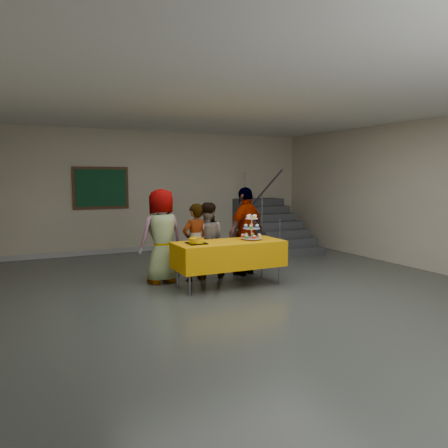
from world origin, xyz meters
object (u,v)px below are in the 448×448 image
object	(u,v)px
noticeboard	(101,188)
staircase	(269,229)
cupcake_stand	(252,230)
schoolchild_c	(207,240)
schoolchild_a	(162,236)
schoolchild_d	(246,231)
bake_table	(229,254)
schoolchild_b	(195,242)
bear_cake	(196,240)

from	to	relation	value
noticeboard	staircase	bearing A→B (deg)	-11.32
cupcake_stand	schoolchild_c	size ratio (longest dim) A/B	0.32
cupcake_stand	noticeboard	world-z (taller)	noticeboard
noticeboard	schoolchild_a	bearing A→B (deg)	-82.55
staircase	schoolchild_d	bearing A→B (deg)	-129.21
bake_table	schoolchild_c	world-z (taller)	schoolchild_c
cupcake_stand	schoolchild_d	xyz separation A→B (m)	(0.23, 0.61, -0.11)
staircase	schoolchild_b	bearing A→B (deg)	-140.47
bear_cake	schoolchild_a	bearing A→B (deg)	115.16
schoolchild_b	schoolchild_d	xyz separation A→B (m)	(1.07, 0.04, 0.14)
noticeboard	bake_table	bearing A→B (deg)	-71.17
schoolchild_c	staircase	bearing A→B (deg)	-115.33
bake_table	bear_cake	world-z (taller)	bear_cake
staircase	noticeboard	size ratio (longest dim) A/B	1.85
schoolchild_a	schoolchild_d	size ratio (longest dim) A/B	0.99
bear_cake	schoolchild_c	distance (m)	0.94
schoolchild_a	noticeboard	bearing A→B (deg)	-93.13
schoolchild_b	schoolchild_a	bearing A→B (deg)	-27.10
cupcake_stand	schoolchild_d	distance (m)	0.67
schoolchild_a	schoolchild_d	distance (m)	1.64
schoolchild_a	staircase	bearing A→B (deg)	-157.21
schoolchild_a	noticeboard	xyz separation A→B (m)	(-0.43, 3.30, 0.77)
schoolchild_d	schoolchild_b	bearing A→B (deg)	-22.85
bear_cake	staircase	bearing A→B (deg)	43.50
bear_cake	schoolchild_d	xyz separation A→B (m)	(1.28, 0.63, 0.01)
bear_cake	schoolchild_b	bearing A→B (deg)	70.12
bake_table	schoolchild_d	distance (m)	0.98
schoolchild_c	noticeboard	distance (m)	3.65
cupcake_stand	schoolchild_d	world-z (taller)	schoolchild_d
schoolchild_c	schoolchild_d	size ratio (longest dim) A/B	0.83
cupcake_stand	schoolchild_b	xyz separation A→B (m)	(-0.83, 0.58, -0.25)
cupcake_stand	noticeboard	size ratio (longest dim) A/B	0.34
schoolchild_a	schoolchild_c	world-z (taller)	schoolchild_a
bake_table	cupcake_stand	xyz separation A→B (m)	(0.45, 0.02, 0.39)
bear_cake	schoolchild_d	world-z (taller)	schoolchild_d
schoolchild_d	noticeboard	distance (m)	4.07
schoolchild_c	noticeboard	world-z (taller)	noticeboard
cupcake_stand	staircase	xyz separation A→B (m)	(2.34, 3.20, -0.46)
schoolchild_d	noticeboard	world-z (taller)	noticeboard
bake_table	staircase	distance (m)	4.27
schoolchild_a	noticeboard	distance (m)	3.42
staircase	noticeboard	xyz separation A→B (m)	(-4.18, 0.84, 1.11)
schoolchild_c	staircase	distance (m)	3.78
bake_table	staircase	size ratio (longest dim) A/B	0.78
bake_table	cupcake_stand	bearing A→B (deg)	3.15
schoolchild_a	schoolchild_c	xyz separation A→B (m)	(0.87, 0.02, -0.13)
noticeboard	schoolchild_c	bearing A→B (deg)	-68.33
schoolchild_a	schoolchild_c	distance (m)	0.88
bake_table	schoolchild_d	bearing A→B (deg)	43.02
schoolchild_b	bear_cake	bearing A→B (deg)	58.13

